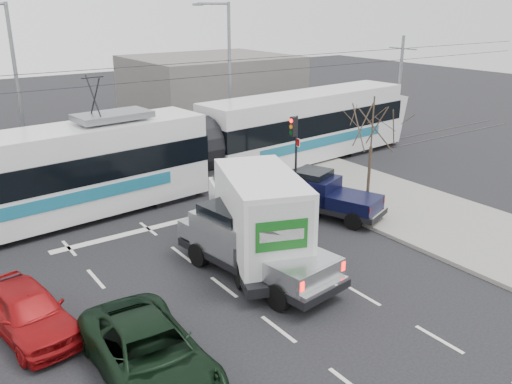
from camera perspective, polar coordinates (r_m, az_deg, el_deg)
ground at (r=19.15m, az=0.97°, el=-8.55°), size 120.00×120.00×0.00m
sidewalk_right at (r=25.02m, az=17.92°, el=-2.45°), size 6.00×60.00×0.15m
rails at (r=27.21m, az=-11.49°, el=-0.27°), size 60.00×1.60×0.03m
building_right at (r=44.10m, az=-4.80°, el=10.84°), size 12.00×10.00×5.00m
bare_tree at (r=24.44m, az=12.15°, el=6.70°), size 2.40×2.40×5.00m
traffic_signal at (r=26.76m, az=4.07°, el=5.85°), size 0.44×0.44×3.60m
street_lamp_near at (r=32.86m, az=-3.08°, el=12.58°), size 2.38×0.25×9.00m
street_lamp_far at (r=30.48m, az=-24.20°, el=10.43°), size 2.38×0.25×9.00m
catenary at (r=26.19m, az=-12.05°, el=7.73°), size 60.00×0.20×7.00m
tram at (r=27.43m, az=-5.99°, el=4.79°), size 29.46×5.64×5.98m
silver_pickup at (r=18.73m, az=-0.70°, el=-5.31°), size 3.02×6.59×2.31m
box_truck at (r=19.42m, az=0.10°, el=-2.59°), size 4.61×7.30×3.45m
navy_pickup at (r=24.04m, az=7.22°, el=-0.23°), size 3.25×4.98×1.97m
green_car at (r=14.25m, az=-11.13°, el=-16.37°), size 2.65×5.31×1.44m
red_car at (r=16.92m, az=-22.93°, el=-11.44°), size 2.38×4.51×1.46m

